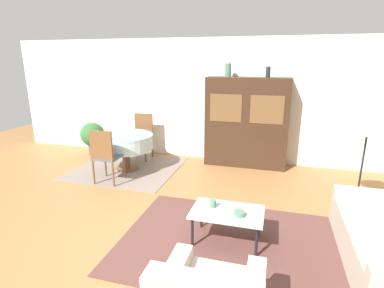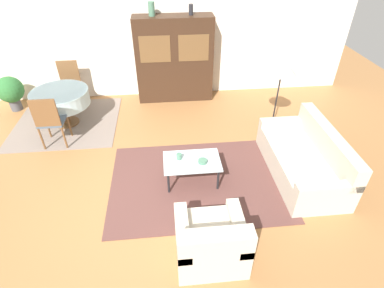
% 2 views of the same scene
% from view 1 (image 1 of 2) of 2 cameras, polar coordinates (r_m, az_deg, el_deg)
% --- Properties ---
extents(ground_plane, '(14.00, 14.00, 0.00)m').
position_cam_1_polar(ground_plane, '(4.00, -8.72, -18.48)').
color(ground_plane, '#9E6B3D').
extents(wall_back, '(10.00, 0.06, 2.70)m').
position_cam_1_polar(wall_back, '(6.82, 3.53, 8.30)').
color(wall_back, silver).
rests_on(wall_back, ground_plane).
extents(area_rug, '(2.82, 2.05, 0.01)m').
position_cam_1_polar(area_rug, '(4.01, 7.77, -18.21)').
color(area_rug, brown).
rests_on(area_rug, ground_plane).
extents(dining_rug, '(2.10, 2.00, 0.01)m').
position_cam_1_polar(dining_rug, '(6.54, -12.19, -4.52)').
color(dining_rug, gray).
rests_on(dining_rug, ground_plane).
extents(coffee_table, '(0.89, 0.58, 0.41)m').
position_cam_1_polar(coffee_table, '(3.85, 6.70, -13.20)').
color(coffee_table, black).
rests_on(coffee_table, area_rug).
extents(display_cabinet, '(1.72, 0.49, 1.89)m').
position_cam_1_polar(display_cabinet, '(6.48, 10.31, 4.04)').
color(display_cabinet, '#382316').
rests_on(display_cabinet, ground_plane).
extents(dining_table, '(1.13, 1.13, 0.74)m').
position_cam_1_polar(dining_table, '(6.33, -12.50, 0.37)').
color(dining_table, brown).
rests_on(dining_table, dining_rug).
extents(dining_chair_near, '(0.44, 0.44, 1.03)m').
position_cam_1_polar(dining_chair_near, '(5.68, -16.21, -1.75)').
color(dining_chair_near, brown).
rests_on(dining_chair_near, dining_rug).
extents(dining_chair_far, '(0.44, 0.44, 1.03)m').
position_cam_1_polar(dining_chair_far, '(7.01, -9.49, 1.96)').
color(dining_chair_far, brown).
rests_on(dining_chair_far, dining_rug).
extents(floor_lamp, '(0.51, 0.51, 1.51)m').
position_cam_1_polar(floor_lamp, '(4.93, 30.57, 2.90)').
color(floor_lamp, black).
rests_on(floor_lamp, ground_plane).
extents(cup, '(0.08, 0.08, 0.10)m').
position_cam_1_polar(cup, '(3.90, 4.01, -11.21)').
color(cup, '#4C7A60').
rests_on(cup, coffee_table).
extents(bowl, '(0.14, 0.14, 0.05)m').
position_cam_1_polar(bowl, '(3.75, 9.07, -12.94)').
color(bowl, '#4C7A60').
rests_on(bowl, coffee_table).
extents(vase_tall, '(0.13, 0.13, 0.27)m').
position_cam_1_polar(vase_tall, '(6.40, 6.86, 13.81)').
color(vase_tall, '#4C7A60').
rests_on(vase_tall, display_cabinet).
extents(vase_short, '(0.09, 0.09, 0.21)m').
position_cam_1_polar(vase_short, '(6.33, 14.29, 13.14)').
color(vase_short, '#232328').
rests_on(vase_short, display_cabinet).
extents(potted_plant, '(0.57, 0.57, 0.78)m').
position_cam_1_polar(potted_plant, '(7.62, -18.41, 1.56)').
color(potted_plant, '#4C4C51').
rests_on(potted_plant, ground_plane).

